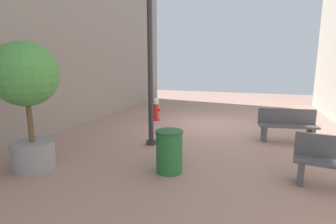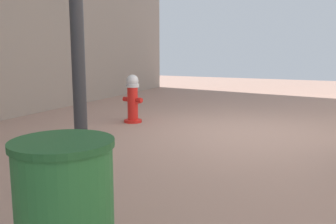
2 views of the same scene
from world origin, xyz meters
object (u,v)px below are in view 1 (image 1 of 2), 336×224
at_px(fire_hydrant, 156,109).
at_px(planter_tree, 27,88).
at_px(trash_bin, 169,151).
at_px(bench_near, 287,125).
at_px(street_lamp, 150,43).

relative_size(fire_hydrant, planter_tree, 0.34).
distance_m(planter_tree, trash_bin, 3.23).
bearing_deg(bench_near, street_lamp, 23.56).
bearing_deg(planter_tree, trash_bin, -164.52).
xyz_separation_m(planter_tree, trash_bin, (-2.85, -0.79, -1.31)).
bearing_deg(bench_near, fire_hydrant, -16.65).
bearing_deg(trash_bin, fire_hydrant, -64.91).
bearing_deg(fire_hydrant, bench_near, 163.35).
relative_size(bench_near, street_lamp, 0.37).
bearing_deg(planter_tree, street_lamp, -126.44).
bearing_deg(bench_near, planter_tree, 36.34).
bearing_deg(fire_hydrant, planter_tree, 82.55).
bearing_deg(trash_bin, planter_tree, 15.48).
bearing_deg(bench_near, trash_bin, 51.32).
bearing_deg(trash_bin, street_lamp, -55.68).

